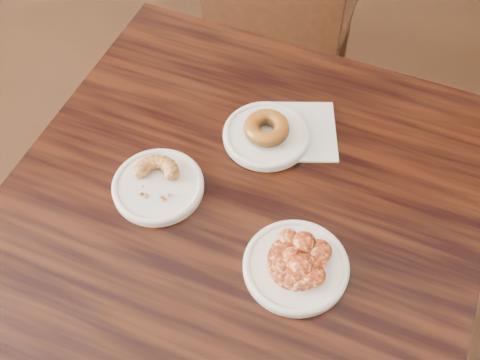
# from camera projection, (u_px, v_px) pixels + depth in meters

# --- Properties ---
(cafe_table) EXTENTS (1.03, 1.03, 0.75)m
(cafe_table) POSITION_uv_depth(u_px,v_px,m) (243.00, 292.00, 1.35)
(cafe_table) COLOR black
(cafe_table) RESTS_ON floor
(chair_far) EXTENTS (0.52, 0.52, 0.90)m
(chair_far) POSITION_uv_depth(u_px,v_px,m) (286.00, 10.00, 1.81)
(chair_far) COLOR black
(chair_far) RESTS_ON floor
(napkin) EXTENTS (0.16, 0.16, 0.00)m
(napkin) POSITION_uv_depth(u_px,v_px,m) (297.00, 131.00, 1.14)
(napkin) COLOR white
(napkin) RESTS_ON cafe_table
(plate_donut) EXTENTS (0.16, 0.16, 0.01)m
(plate_donut) POSITION_uv_depth(u_px,v_px,m) (266.00, 136.00, 1.12)
(plate_donut) COLOR white
(plate_donut) RESTS_ON napkin
(plate_cruller) EXTENTS (0.16, 0.16, 0.01)m
(plate_cruller) POSITION_uv_depth(u_px,v_px,m) (158.00, 186.00, 1.06)
(plate_cruller) COLOR silver
(plate_cruller) RESTS_ON cafe_table
(plate_fritter) EXTENTS (0.17, 0.17, 0.01)m
(plate_fritter) POSITION_uv_depth(u_px,v_px,m) (296.00, 267.00, 0.97)
(plate_fritter) COLOR white
(plate_fritter) RESTS_ON cafe_table
(glazed_donut) EXTENTS (0.08, 0.08, 0.03)m
(glazed_donut) POSITION_uv_depth(u_px,v_px,m) (267.00, 128.00, 1.10)
(glazed_donut) COLOR brown
(glazed_donut) RESTS_ON plate_donut
(apple_fritter) EXTENTS (0.13, 0.13, 0.03)m
(apple_fritter) POSITION_uv_depth(u_px,v_px,m) (297.00, 260.00, 0.95)
(apple_fritter) COLOR #4F1508
(apple_fritter) RESTS_ON plate_fritter
(cruller_fragment) EXTENTS (0.09, 0.09, 0.03)m
(cruller_fragment) POSITION_uv_depth(u_px,v_px,m) (157.00, 180.00, 1.04)
(cruller_fragment) COLOR brown
(cruller_fragment) RESTS_ON plate_cruller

